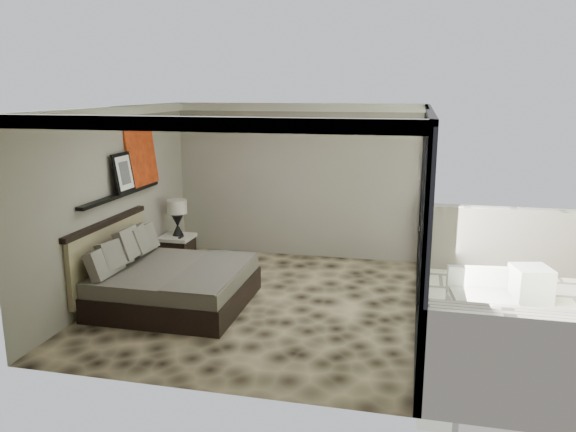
% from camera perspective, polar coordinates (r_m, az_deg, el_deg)
% --- Properties ---
extents(floor, '(5.00, 5.00, 0.00)m').
position_cam_1_polar(floor, '(8.29, -2.82, -8.79)').
color(floor, black).
rests_on(floor, ground).
extents(ceiling, '(4.50, 5.00, 0.02)m').
position_cam_1_polar(ceiling, '(7.72, -3.05, 10.85)').
color(ceiling, silver).
rests_on(ceiling, back_wall).
extents(back_wall, '(4.50, 0.02, 2.80)m').
position_cam_1_polar(back_wall, '(10.26, 0.89, 3.55)').
color(back_wall, gray).
rests_on(back_wall, floor).
extents(left_wall, '(0.02, 5.00, 2.80)m').
position_cam_1_polar(left_wall, '(8.76, -17.16, 1.37)').
color(left_wall, gray).
rests_on(left_wall, floor).
extents(glass_wall, '(0.08, 5.00, 2.80)m').
position_cam_1_polar(glass_wall, '(7.60, 13.63, -0.12)').
color(glass_wall, white).
rests_on(glass_wall, floor).
extents(terrace_slab, '(3.00, 5.00, 0.12)m').
position_cam_1_polar(terrace_slab, '(8.20, 23.78, -10.64)').
color(terrace_slab, beige).
rests_on(terrace_slab, ground).
extents(picture_ledge, '(0.12, 2.20, 0.05)m').
position_cam_1_polar(picture_ledge, '(8.80, -16.55, 2.12)').
color(picture_ledge, black).
rests_on(picture_ledge, left_wall).
extents(bed, '(2.07, 2.01, 1.14)m').
position_cam_1_polar(bed, '(8.31, -12.06, -6.53)').
color(bed, black).
rests_on(bed, floor).
extents(nightstand, '(0.72, 0.72, 0.55)m').
position_cam_1_polar(nightstand, '(10.15, -11.18, -3.30)').
color(nightstand, black).
rests_on(nightstand, floor).
extents(table_lamp, '(0.35, 0.35, 0.64)m').
position_cam_1_polar(table_lamp, '(10.02, -11.20, 0.32)').
color(table_lamp, black).
rests_on(table_lamp, nightstand).
extents(abstract_canvas, '(0.13, 0.90, 0.90)m').
position_cam_1_polar(abstract_canvas, '(9.36, -14.67, 5.79)').
color(abstract_canvas, '#B1140F').
rests_on(abstract_canvas, picture_ledge).
extents(framed_print, '(0.11, 0.50, 0.60)m').
position_cam_1_polar(framed_print, '(8.75, -16.38, 4.23)').
color(framed_print, black).
rests_on(framed_print, picture_ledge).
extents(ottoman, '(0.62, 0.62, 0.51)m').
position_cam_1_polar(ottoman, '(9.02, 23.42, -6.34)').
color(ottoman, silver).
rests_on(ottoman, terrace_slab).
extents(lounger, '(1.00, 1.71, 0.64)m').
position_cam_1_polar(lounger, '(7.75, 19.60, -9.59)').
color(lounger, white).
rests_on(lounger, terrace_slab).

